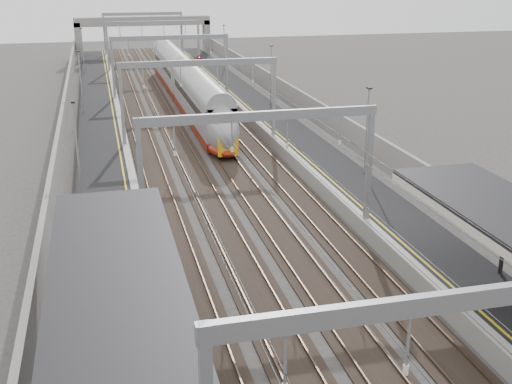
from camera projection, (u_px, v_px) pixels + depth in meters
platform_left at (103, 142)px, 54.83m from camera, size 4.00×120.00×1.00m
platform_right at (283, 131)px, 58.47m from camera, size 4.00×120.00×1.00m
tracks at (196, 141)px, 56.80m from camera, size 11.40×140.00×0.20m
overhead_line at (183, 62)px, 60.83m from camera, size 13.00×140.00×6.60m
overbridge at (143, 27)px, 105.38m from camera, size 22.00×2.20×6.90m
wall_left at (63, 132)px, 53.74m from camera, size 0.30×120.00×3.20m
wall_right at (316, 117)px, 58.83m from camera, size 0.30×120.00×3.20m
train at (188, 89)px, 70.17m from camera, size 2.59×47.19×4.10m
signal_green at (120, 71)px, 79.86m from camera, size 0.32×0.32×3.48m
signal_red_near at (186, 68)px, 82.19m from camera, size 0.32×0.32×3.48m
signal_red_far at (199, 63)px, 85.70m from camera, size 0.32×0.32×3.48m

